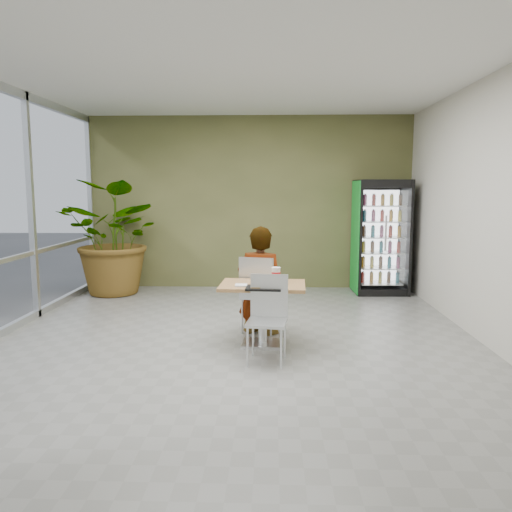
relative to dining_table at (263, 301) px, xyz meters
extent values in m
plane|color=gray|center=(-0.34, 0.07, -0.54)|extent=(7.00, 7.00, 0.00)
cube|color=#A07344|center=(0.00, 0.00, 0.19)|extent=(1.03, 0.75, 0.04)
cylinder|color=silver|center=(0.00, 0.00, -0.18)|extent=(0.10, 0.10, 0.71)
cube|color=silver|center=(0.00, 0.00, -0.52)|extent=(0.52, 0.42, 0.04)
cube|color=silver|center=(-0.04, 0.60, -0.06)|extent=(0.54, 0.54, 0.03)
cube|color=silver|center=(-0.09, 0.40, 0.21)|extent=(0.44, 0.14, 0.53)
cylinder|color=silver|center=(0.19, 0.74, -0.30)|extent=(0.03, 0.03, 0.48)
cylinder|color=silver|center=(-0.18, 0.83, -0.30)|extent=(0.03, 0.03, 0.48)
cylinder|color=silver|center=(0.10, 0.37, -0.30)|extent=(0.03, 0.03, 0.48)
cylinder|color=silver|center=(-0.27, 0.46, -0.30)|extent=(0.03, 0.03, 0.48)
cube|color=silver|center=(0.05, -0.59, -0.09)|extent=(0.46, 0.46, 0.03)
cube|color=silver|center=(0.08, -0.40, 0.15)|extent=(0.41, 0.08, 0.49)
cylinder|color=silver|center=(-0.14, -0.75, -0.31)|extent=(0.02, 0.02, 0.44)
cylinder|color=silver|center=(0.21, -0.79, -0.31)|extent=(0.02, 0.02, 0.44)
cylinder|color=silver|center=(-0.10, -0.39, -0.31)|extent=(0.02, 0.02, 0.44)
cylinder|color=silver|center=(0.25, -0.44, -0.31)|extent=(0.02, 0.02, 0.44)
imported|color=black|center=(-0.04, 0.55, 0.01)|extent=(0.70, 0.54, 1.69)
cylinder|color=silver|center=(0.02, 0.04, 0.22)|extent=(0.26, 0.26, 0.01)
cylinder|color=silver|center=(0.16, 0.06, 0.30)|extent=(0.10, 0.10, 0.18)
cylinder|color=#B60B0E|center=(0.16, 0.06, 0.30)|extent=(0.10, 0.10, 0.10)
cylinder|color=silver|center=(0.16, 0.06, 0.40)|extent=(0.11, 0.11, 0.01)
cube|color=silver|center=(-0.25, -0.15, 0.22)|extent=(0.14, 0.14, 0.02)
cube|color=black|center=(0.02, -0.31, 0.23)|extent=(0.41, 0.31, 0.02)
cube|color=black|center=(2.04, 3.13, 0.47)|extent=(0.93, 0.74, 2.02)
cube|color=green|center=(1.58, 3.13, 0.47)|extent=(0.04, 0.69, 1.98)
cube|color=white|center=(2.04, 2.79, 0.49)|extent=(0.73, 0.04, 1.62)
imported|color=#2A692D|center=(-2.63, 2.88, 0.47)|extent=(2.26, 2.13, 2.01)
camera|label=1|loc=(0.12, -5.79, 1.33)|focal=35.00mm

